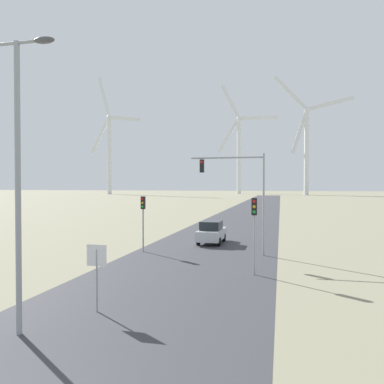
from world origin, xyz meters
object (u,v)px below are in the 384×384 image
(stop_sign_near, at_px, (97,265))
(car_approaching, at_px, (212,232))
(traffic_light_mast_overhead, at_px, (239,183))
(wind_turbine_center, at_px, (307,140))
(wind_turbine_far_left, at_px, (109,145))
(streetlamp, at_px, (18,150))
(traffic_light_post_near_left, at_px, (143,211))
(wind_turbine_left, at_px, (239,146))
(traffic_light_post_near_right, at_px, (254,219))

(stop_sign_near, distance_m, car_approaching, 17.20)
(traffic_light_mast_overhead, xyz_separation_m, wind_turbine_center, (14.65, 161.30, 21.14))
(wind_turbine_far_left, height_order, wind_turbine_center, wind_turbine_far_left)
(streetlamp, height_order, wind_turbine_far_left, wind_turbine_far_left)
(traffic_light_post_near_left, relative_size, wind_turbine_left, 0.06)
(traffic_light_mast_overhead, xyz_separation_m, wind_turbine_left, (-19.80, 181.56, 21.52))
(wind_turbine_far_left, relative_size, wind_turbine_left, 1.00)
(streetlamp, height_order, stop_sign_near, streetlamp)
(wind_turbine_left, bearing_deg, wind_turbine_far_left, -155.26)
(streetlamp, xyz_separation_m, traffic_light_post_near_right, (6.72, 9.64, -2.87))
(traffic_light_post_near_left, relative_size, traffic_light_post_near_right, 0.97)
(streetlamp, distance_m, wind_turbine_left, 198.37)
(traffic_light_post_near_left, xyz_separation_m, traffic_light_mast_overhead, (6.75, 0.44, 2.00))
(stop_sign_near, height_order, wind_turbine_left, wind_turbine_left)
(wind_turbine_left, bearing_deg, streetlamp, -85.79)
(stop_sign_near, xyz_separation_m, wind_turbine_far_left, (-79.37, 165.03, 23.74))
(wind_turbine_left, relative_size, wind_turbine_center, 1.07)
(traffic_light_mast_overhead, relative_size, wind_turbine_left, 0.11)
(streetlamp, distance_m, wind_turbine_center, 178.78)
(wind_turbine_left, bearing_deg, car_approaching, -84.49)
(traffic_light_post_near_left, bearing_deg, streetlamp, -84.43)
(traffic_light_post_near_right, xyz_separation_m, wind_turbine_far_left, (-84.69, 157.88, 22.52))
(wind_turbine_far_left, height_order, wind_turbine_left, wind_turbine_far_left)
(car_approaching, bearing_deg, streetlamp, -97.58)
(traffic_light_post_near_left, xyz_separation_m, wind_turbine_far_left, (-76.53, 152.75, 22.61))
(traffic_light_post_near_right, bearing_deg, traffic_light_post_near_left, 147.85)
(car_approaching, distance_m, wind_turbine_center, 159.82)
(traffic_light_post_near_right, xyz_separation_m, wind_turbine_left, (-21.21, 187.14, 23.43))
(traffic_light_mast_overhead, distance_m, car_approaching, 6.53)
(traffic_light_post_near_right, height_order, traffic_light_mast_overhead, traffic_light_mast_overhead)
(car_approaching, xyz_separation_m, wind_turbine_center, (17.35, 156.88, 25.10))
(wind_turbine_center, bearing_deg, wind_turbine_left, 149.53)
(traffic_light_post_near_right, distance_m, wind_turbine_left, 189.79)
(wind_turbine_far_left, bearing_deg, car_approaching, -61.41)
(streetlamp, relative_size, wind_turbine_left, 0.15)
(streetlamp, relative_size, wind_turbine_center, 0.16)
(traffic_light_post_near_right, bearing_deg, car_approaching, 112.35)
(stop_sign_near, xyz_separation_m, wind_turbine_center, (18.56, 174.02, 24.26))
(wind_turbine_far_left, relative_size, wind_turbine_center, 1.07)
(traffic_light_post_near_left, bearing_deg, wind_turbine_left, 94.10)
(traffic_light_post_near_left, distance_m, traffic_light_post_near_right, 9.64)
(traffic_light_mast_overhead, distance_m, wind_turbine_left, 183.90)
(streetlamp, relative_size, traffic_light_post_near_left, 2.36)
(traffic_light_post_near_left, height_order, traffic_light_post_near_right, traffic_light_post_near_right)
(traffic_light_post_near_right, xyz_separation_m, wind_turbine_center, (13.24, 166.87, 23.04))
(traffic_light_mast_overhead, bearing_deg, car_approaching, 121.43)
(traffic_light_post_near_right, bearing_deg, stop_sign_near, -126.70)
(streetlamp, xyz_separation_m, wind_turbine_left, (-14.49, 196.77, 20.56))
(wind_turbine_center, bearing_deg, streetlamp, -96.45)
(stop_sign_near, xyz_separation_m, traffic_light_post_near_right, (5.32, 7.14, 1.21))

